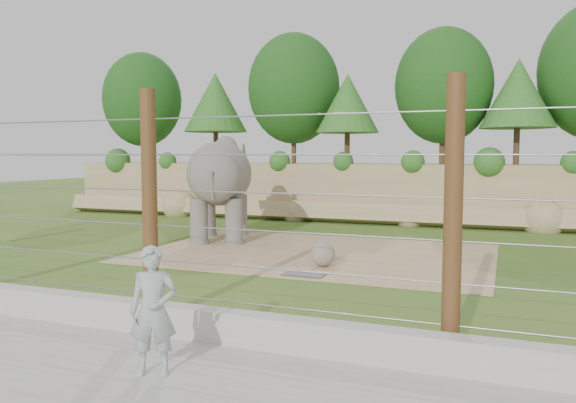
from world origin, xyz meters
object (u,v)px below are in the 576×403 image
(barrier_fence, at_px, (150,207))
(stone_ball, at_px, (323,254))
(zookeeper, at_px, (153,311))
(elephant, at_px, (220,189))

(barrier_fence, bearing_deg, stone_ball, 76.94)
(barrier_fence, xyz_separation_m, zookeeper, (1.43, -1.99, -1.14))
(barrier_fence, height_order, zookeeper, barrier_fence)
(elephant, height_order, stone_ball, elephant)
(elephant, bearing_deg, zookeeper, -86.93)
(barrier_fence, relative_size, zookeeper, 11.86)
(elephant, distance_m, stone_ball, 5.85)
(stone_ball, height_order, barrier_fence, barrier_fence)
(barrier_fence, distance_m, zookeeper, 2.70)
(stone_ball, xyz_separation_m, barrier_fence, (-1.31, -5.64, 1.66))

